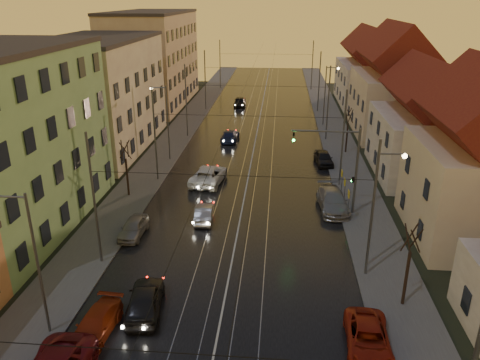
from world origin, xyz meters
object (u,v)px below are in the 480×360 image
(driving_car_3, at_px, (230,136))
(parked_right_1, at_px, (333,201))
(parked_right_0, at_px, (368,339))
(driving_car_2, at_px, (209,175))
(street_lamp_0, at_px, (30,252))
(parked_right_2, at_px, (324,158))
(street_lamp_1, at_px, (379,199))
(driving_car_1, at_px, (204,213))
(parked_left_2, at_px, (96,325))
(driving_car_0, at_px, (145,300))
(street_lamp_3, at_px, (327,90))
(parked_left_3, at_px, (133,228))
(street_lamp_2, at_px, (165,116))
(driving_car_4, at_px, (240,101))
(traffic_light_mast, at_px, (344,160))

(driving_car_3, distance_m, parked_right_1, 21.59)
(parked_right_0, bearing_deg, driving_car_2, 120.61)
(street_lamp_0, bearing_deg, parked_right_1, 45.37)
(driving_car_2, height_order, parked_right_0, driving_car_2)
(parked_right_2, bearing_deg, street_lamp_1, -92.23)
(driving_car_1, relative_size, parked_left_2, 0.89)
(street_lamp_1, bearing_deg, parked_right_0, -100.90)
(street_lamp_1, relative_size, driving_car_0, 1.73)
(street_lamp_1, bearing_deg, driving_car_1, 153.78)
(street_lamp_3, distance_m, driving_car_3, 15.37)
(parked_left_3, xyz_separation_m, parked_right_2, (15.20, 17.05, 0.05))
(street_lamp_0, relative_size, parked_left_3, 2.10)
(street_lamp_1, xyz_separation_m, street_lamp_2, (-18.21, 20.00, 0.00))
(street_lamp_1, bearing_deg, driving_car_4, 105.03)
(driving_car_0, height_order, parked_right_2, driving_car_0)
(traffic_light_mast, xyz_separation_m, driving_car_2, (-11.63, 5.74, -3.81))
(driving_car_0, distance_m, driving_car_3, 33.42)
(driving_car_4, relative_size, parked_right_1, 0.85)
(street_lamp_1, distance_m, parked_right_1, 9.82)
(driving_car_0, height_order, driving_car_3, driving_car_0)
(driving_car_1, bearing_deg, driving_car_4, -93.37)
(parked_right_0, height_order, parked_right_2, parked_right_2)
(street_lamp_0, relative_size, driving_car_3, 1.69)
(street_lamp_0, height_order, driving_car_0, street_lamp_0)
(street_lamp_0, xyz_separation_m, street_lamp_3, (18.21, 44.00, 0.00))
(street_lamp_0, bearing_deg, driving_car_3, 80.39)
(street_lamp_0, xyz_separation_m, driving_car_0, (4.81, 2.23, -4.10))
(street_lamp_3, xyz_separation_m, parked_right_2, (-1.50, -16.01, -4.19))
(traffic_light_mast, distance_m, parked_right_2, 12.62)
(street_lamp_2, xyz_separation_m, driving_car_4, (5.58, 27.03, -4.10))
(driving_car_0, relative_size, parked_right_1, 0.85)
(driving_car_1, bearing_deg, traffic_light_mast, -173.21)
(parked_right_1, bearing_deg, driving_car_3, 115.33)
(traffic_light_mast, height_order, driving_car_4, traffic_light_mast)
(street_lamp_2, distance_m, parked_right_2, 17.22)
(parked_right_2, bearing_deg, street_lamp_3, 78.10)
(traffic_light_mast, bearing_deg, parked_right_1, 124.56)
(driving_car_2, bearing_deg, driving_car_4, -82.66)
(driving_car_2, bearing_deg, street_lamp_3, -112.25)
(street_lamp_3, bearing_deg, street_lamp_2, -138.69)
(street_lamp_1, xyz_separation_m, traffic_light_mast, (-1.11, 8.00, -0.29))
(driving_car_2, bearing_deg, parked_left_2, 90.45)
(driving_car_1, relative_size, parked_right_0, 0.80)
(driving_car_4, bearing_deg, parked_left_2, 85.67)
(traffic_light_mast, distance_m, parked_right_0, 16.30)
(street_lamp_1, bearing_deg, parked_right_2, 94.30)
(street_lamp_1, height_order, parked_right_1, street_lamp_1)
(street_lamp_2, distance_m, street_lamp_3, 24.24)
(driving_car_3, bearing_deg, street_lamp_1, 115.66)
(driving_car_2, xyz_separation_m, parked_left_2, (-2.69, -21.61, -0.18))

